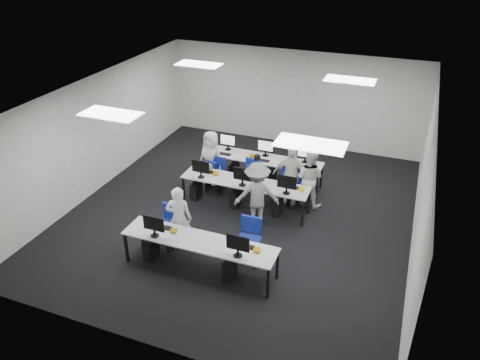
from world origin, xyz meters
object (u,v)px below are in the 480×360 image
at_px(student_3, 290,175).
at_px(chair_2, 217,180).
at_px(chair_4, 297,193).
at_px(chair_5, 215,178).
at_px(desk_front, 199,242).
at_px(student_0, 179,219).
at_px(chair_0, 167,233).
at_px(photographer, 257,195).
at_px(desk_mid, 245,184).
at_px(student_2, 211,158).
at_px(chair_7, 292,186).
at_px(chair_1, 248,248).
at_px(chair_6, 255,183).
at_px(student_1, 309,178).
at_px(chair_3, 249,185).

bearing_deg(student_3, chair_2, 178.01).
bearing_deg(chair_4, chair_5, 157.94).
relative_size(desk_front, student_0, 2.10).
height_order(chair_0, photographer, photographer).
bearing_deg(chair_4, desk_mid, -171.07).
bearing_deg(student_2, student_3, 5.91).
xyz_separation_m(chair_7, student_2, (-2.25, -0.05, 0.44)).
distance_m(chair_1, photographer, 1.46).
relative_size(chair_5, student_2, 0.56).
height_order(chair_0, student_3, student_3).
distance_m(chair_1, chair_6, 2.84).
relative_size(chair_5, student_0, 0.55).
height_order(chair_6, chair_7, chair_7).
bearing_deg(chair_2, desk_front, -70.01).
distance_m(chair_5, chair_7, 2.09).
bearing_deg(student_1, chair_4, 28.14).
bearing_deg(desk_front, chair_1, 39.07).
xyz_separation_m(desk_mid, student_0, (-0.71, -2.09, 0.08)).
relative_size(desk_mid, student_0, 2.10).
relative_size(desk_front, desk_mid, 1.00).
bearing_deg(desk_mid, photographer, -49.08).
height_order(chair_4, chair_6, chair_4).
xyz_separation_m(chair_0, chair_4, (2.20, 2.71, 0.00)).
distance_m(desk_mid, chair_4, 1.37).
bearing_deg(chair_6, chair_5, 173.79).
bearing_deg(photographer, student_2, -61.59).
distance_m(chair_5, student_0, 2.88).
xyz_separation_m(chair_6, student_2, (-1.30, 0.11, 0.47)).
bearing_deg(chair_7, student_2, -176.71).
height_order(chair_7, student_2, student_2).
distance_m(desk_front, photographer, 2.07).
relative_size(student_3, photographer, 0.95).
distance_m(desk_mid, chair_5, 1.41).
distance_m(chair_2, chair_6, 1.05).
bearing_deg(desk_front, chair_0, 153.25).
distance_m(chair_3, student_0, 2.82).
relative_size(desk_front, chair_6, 3.55).
bearing_deg(desk_front, photographer, 75.42).
xyz_separation_m(desk_front, chair_5, (-1.14, 3.32, -0.42)).
distance_m(chair_5, student_1, 2.61).
bearing_deg(student_2, student_0, -67.45).
distance_m(chair_1, chair_2, 3.14).
relative_size(chair_1, chair_7, 0.99).
distance_m(desk_front, desk_mid, 2.60).
height_order(desk_front, chair_6, chair_6).
bearing_deg(student_0, chair_4, -140.56).
xyz_separation_m(desk_front, chair_1, (0.81, 0.66, -0.38)).
xyz_separation_m(desk_mid, chair_4, (1.15, 0.64, -0.39)).
bearing_deg(chair_1, student_0, -176.44).
bearing_deg(chair_6, student_3, -15.60).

